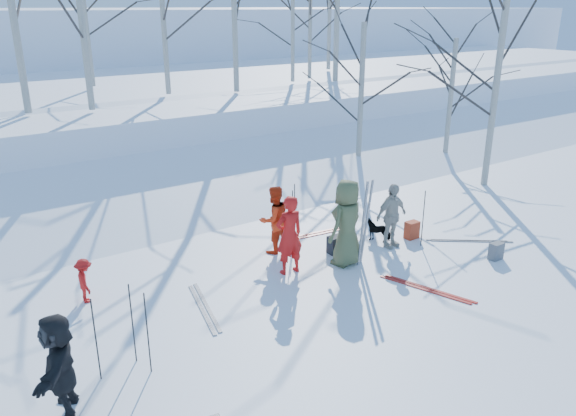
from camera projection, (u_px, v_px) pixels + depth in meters
ground at (332, 293)px, 10.83m from camera, size 120.00×120.00×0.00m
snow_ramp at (181, 192)px, 16.21m from camera, size 70.00×9.49×4.12m
snow_plateau at (81, 112)px, 23.67m from camera, size 70.00×18.00×2.20m
skier_olive_center at (347, 223)px, 11.75m from camera, size 1.04×0.82×1.88m
skier_red_north at (289, 235)px, 11.39m from camera, size 0.63×0.43×1.68m
skier_redor_behind at (274, 220)px, 12.40m from camera, size 0.77×0.61×1.54m
skier_red_seated at (85, 281)px, 10.38m from camera, size 0.37×0.58×0.86m
skier_cream_east at (391, 216)px, 12.67m from camera, size 0.89×0.38×1.50m
skier_grey_west at (59, 365)px, 7.42m from camera, size 0.92×1.45×1.50m
dog at (378, 230)px, 13.19m from camera, size 0.58×0.66×0.51m
upright_ski_left at (363, 224)px, 11.66m from camera, size 0.11×0.17×1.90m
upright_ski_right at (367, 222)px, 11.77m from camera, size 0.13×0.23×1.89m
ski_pair_a at (427, 289)px, 10.96m from camera, size 1.34×2.02×0.02m
ski_pair_b at (469, 241)px, 13.20m from camera, size 2.03×2.09×0.02m
ski_pair_d at (319, 233)px, 13.66m from camera, size 0.61×1.94×0.02m
ski_pair_e at (204, 308)px, 10.29m from camera, size 1.00×1.98×0.02m
ski_pole_a at (292, 218)px, 12.74m from camera, size 0.02×0.02×1.34m
ski_pole_b at (132, 324)px, 8.54m from camera, size 0.02×0.02×1.34m
ski_pole_c at (96, 340)px, 8.12m from camera, size 0.02×0.02×1.34m
ski_pole_d at (423, 219)px, 12.72m from camera, size 0.02×0.02×1.34m
ski_pole_e at (148, 333)px, 8.28m from camera, size 0.02×0.02×1.34m
ski_pole_f at (294, 211)px, 13.21m from camera, size 0.02×0.02×1.34m
backpack_red at (412, 230)px, 13.31m from camera, size 0.32×0.22×0.42m
backpack_grey at (496, 251)px, 12.21m from camera, size 0.30×0.20×0.38m
backpack_dark at (336, 245)px, 12.52m from camera, size 0.34×0.24×0.40m
birch_plateau_a at (163, 17)px, 19.50m from camera, size 4.32×4.32×5.32m
birch_plateau_b at (85, 14)px, 21.40m from camera, size 4.43×4.43×5.47m
birch_plateau_c at (80, 7)px, 16.32m from camera, size 4.77×4.77×5.95m
birch_plateau_d at (310, 26)px, 23.97m from camera, size 3.68×3.68×4.40m
birch_plateau_f at (234, 1)px, 19.88m from camera, size 5.04×5.04×6.35m
birch_plateau_h at (293, 31)px, 23.05m from camera, size 3.43×3.43×4.05m
birch_plateau_l at (330, 6)px, 27.25m from camera, size 4.82×4.82×6.03m
birch_edge_b at (496, 85)px, 16.35m from camera, size 4.85×4.85×6.08m
birch_edge_c at (450, 102)px, 19.17m from camera, size 3.55×3.55×4.22m
birch_edge_e at (361, 100)px, 17.84m from camera, size 3.93×3.93×4.76m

